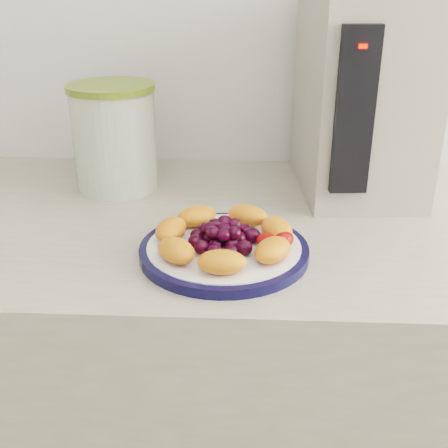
{
  "coord_description": "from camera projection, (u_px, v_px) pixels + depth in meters",
  "views": [
    {
      "loc": [
        -0.05,
        0.34,
        1.28
      ],
      "look_at": [
        -0.08,
        1.06,
        0.95
      ],
      "focal_mm": 45.0,
      "sensor_mm": 36.0,
      "label": 1
    }
  ],
  "objects": [
    {
      "name": "fruit_plate",
      "position": [
        225.0,
        235.0,
        0.8
      ],
      "size": [
        0.21,
        0.21,
        0.04
      ],
      "color": "orange",
      "rests_on": "plate_face"
    },
    {
      "name": "appliance_led",
      "position": [
        363.0,
        46.0,
        0.8
      ],
      "size": [
        0.01,
        0.01,
        0.01
      ],
      "primitive_type": "cube",
      "rotation": [
        0.0,
        0.0,
        0.08
      ],
      "color": "#FF0C05",
      "rests_on": "appliance_panel"
    },
    {
      "name": "appliance_panel",
      "position": [
        354.0,
        113.0,
        0.85
      ],
      "size": [
        0.06,
        0.02,
        0.26
      ],
      "primitive_type": "cube",
      "rotation": [
        0.0,
        0.0,
        0.08
      ],
      "color": "black",
      "rests_on": "appliance_body"
    },
    {
      "name": "appliance_body",
      "position": [
        362.0,
        96.0,
        0.99
      ],
      "size": [
        0.22,
        0.29,
        0.34
      ],
      "primitive_type": "cube",
      "rotation": [
        0.0,
        0.0,
        0.08
      ],
      "color": "#A49C8F",
      "rests_on": "counter"
    },
    {
      "name": "canister",
      "position": [
        115.0,
        141.0,
        1.02
      ],
      "size": [
        0.17,
        0.17,
        0.18
      ],
      "primitive_type": "cylinder",
      "rotation": [
        0.0,
        0.0,
        0.14
      ],
      "color": "#3B5914",
      "rests_on": "counter"
    },
    {
      "name": "plate_rim",
      "position": [
        224.0,
        251.0,
        0.81
      ],
      "size": [
        0.24,
        0.24,
        0.01
      ],
      "primitive_type": "cylinder",
      "color": "#0D0E36",
      "rests_on": "counter"
    },
    {
      "name": "cabinet_face",
      "position": [
        267.0,
        434.0,
        1.13
      ],
      "size": [
        3.48,
        0.58,
        0.84
      ],
      "primitive_type": "cube",
      "color": "#88694C",
      "rests_on": "floor"
    },
    {
      "name": "plate_face",
      "position": [
        224.0,
        250.0,
        0.81
      ],
      "size": [
        0.22,
        0.22,
        0.02
      ],
      "primitive_type": "cylinder",
      "color": "white",
      "rests_on": "counter"
    },
    {
      "name": "counter",
      "position": [
        267.0,
        423.0,
        1.12
      ],
      "size": [
        3.5,
        0.6,
        0.9
      ],
      "primitive_type": "cube",
      "color": "#B5AA95",
      "rests_on": "floor"
    },
    {
      "name": "canister_lid",
      "position": [
        110.0,
        87.0,
        0.98
      ],
      "size": [
        0.18,
        0.18,
        0.01
      ],
      "primitive_type": "cylinder",
      "rotation": [
        0.0,
        0.0,
        0.14
      ],
      "color": "olive",
      "rests_on": "canister"
    }
  ]
}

